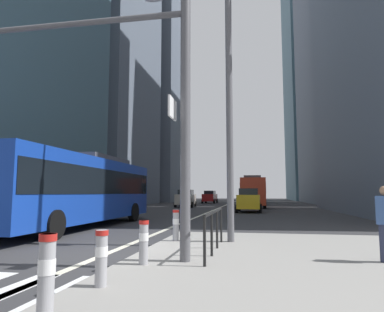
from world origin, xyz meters
name	(u,v)px	position (x,y,z in m)	size (l,w,h in m)	color
ground_plane	(209,212)	(0.00, 20.00, 0.00)	(160.00, 160.00, 0.00)	#303033
median_island	(343,267)	(5.50, -1.00, 0.07)	(9.00, 10.00, 0.15)	gray
lane_centre_line	(221,207)	(0.00, 30.00, 0.01)	(0.20, 80.00, 0.01)	beige
office_tower_left_mid	(110,51)	(-16.00, 35.47, 21.50)	(10.01, 17.45, 43.00)	slate
office_tower_left_far	(153,85)	(-16.00, 55.97, 23.19)	(11.58, 16.24, 46.39)	slate
office_tower_right_mid	(339,65)	(17.00, 46.56, 21.44)	(10.17, 25.90, 42.88)	slate
office_tower_right_far	(310,76)	(17.00, 72.98, 28.81)	(10.63, 22.17, 57.62)	slate
city_bus_blue_oncoming	(80,187)	(-4.08, 6.04, 1.84)	(2.71, 12.11, 3.40)	#14389E
city_bus_red_receding	(252,191)	(3.42, 31.14, 1.84)	(2.93, 10.97, 3.40)	red
city_bus_red_distant	(253,192)	(3.36, 55.06, 1.84)	(2.84, 10.64, 3.40)	#198456
car_oncoming_mid	(186,198)	(-3.92, 29.79, 0.99)	(2.17, 4.38, 1.94)	#B2A899
car_receding_near	(249,200)	(3.27, 20.58, 0.99)	(2.13, 4.31, 1.94)	gold
car_receding_far	(256,197)	(3.95, 46.05, 0.99)	(2.12, 4.61, 1.94)	black
car_oncoming_far	(210,197)	(-3.24, 45.57, 0.99)	(2.19, 4.27, 1.94)	maroon
traffic_signal_gantry	(83,80)	(-0.09, -1.44, 4.16)	(7.13, 0.65, 6.00)	#515156
street_lamp_post	(229,71)	(3.06, 1.67, 5.28)	(5.50, 0.32, 8.00)	#56565B
bollard_front	(47,272)	(1.48, -5.00, 0.67)	(0.20, 0.20, 0.95)	#99999E
bollard_left	(101,255)	(1.46, -3.56, 0.62)	(0.20, 0.20, 0.84)	#99999E
bollard_right	(144,240)	(1.58, -1.88, 0.63)	(0.20, 0.20, 0.86)	#99999E
bollard_back	(176,223)	(1.44, 1.57, 0.65)	(0.20, 0.20, 0.91)	#99999E
pedestrian_railing	(214,222)	(2.80, -0.17, 0.85)	(0.06, 3.41, 0.98)	black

